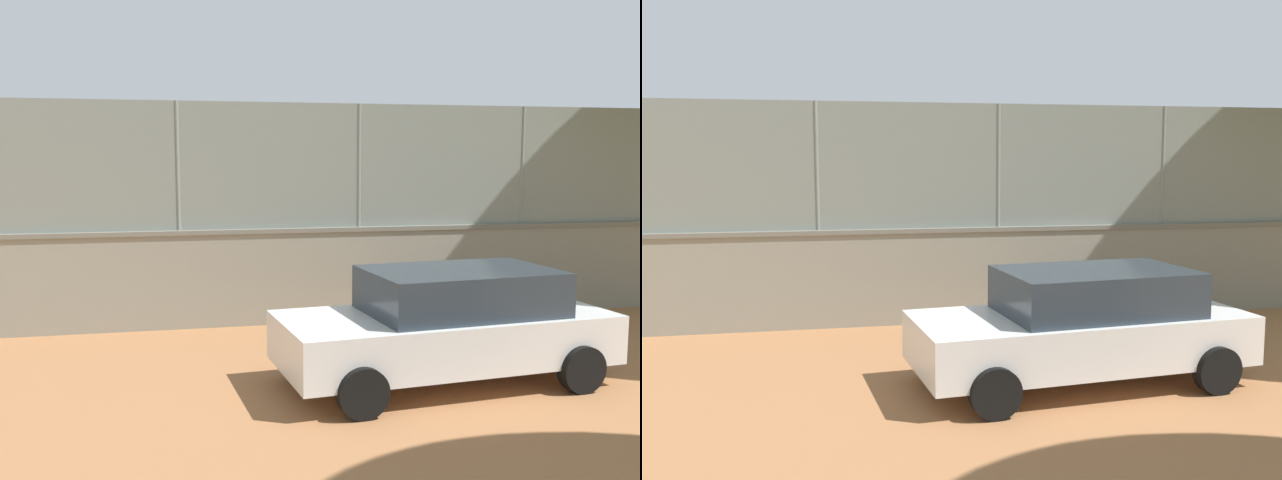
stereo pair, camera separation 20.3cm
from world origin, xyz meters
TOP-DOWN VIEW (x-y plane):
  - ground_plane at (0.00, 0.00)m, footprint 260.00×260.00m
  - perimeter_wall at (-0.07, 12.86)m, footprint 33.26×1.49m
  - fence_panel_on_wall at (-0.07, 12.86)m, footprint 32.65×1.21m
  - player_at_service_line at (5.13, 9.01)m, footprint 0.92×1.01m
  - player_baseline_waiting at (-5.21, 4.48)m, footprint 0.74×0.95m
  - sports_ball at (4.18, 10.69)m, footprint 0.21×0.21m
  - spare_ball_by_wall at (-4.37, 12.13)m, footprint 0.12×0.12m
  - parked_car_white at (-0.42, 16.68)m, footprint 4.64×2.46m

SIDE VIEW (x-z plane):
  - ground_plane at x=0.00m, z-range 0.00..0.00m
  - spare_ball_by_wall at x=-4.37m, z-range 0.00..0.12m
  - parked_car_white at x=-0.42m, z-range 0.03..1.57m
  - perimeter_wall at x=-0.07m, z-range 0.01..1.76m
  - player_baseline_waiting at x=-5.21m, z-range 0.14..1.74m
  - player_at_service_line at x=5.13m, z-range 0.15..1.81m
  - sports_ball at x=4.18m, z-range 1.29..1.50m
  - fence_panel_on_wall at x=-0.07m, z-range 1.75..3.99m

